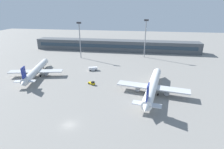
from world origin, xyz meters
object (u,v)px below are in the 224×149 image
Objects in this scene: floodlight_tower_west at (80,38)px; baggage_tug_yellow at (92,83)px; airplane_near at (153,85)px; floodlight_tower_east at (145,36)px; airplane_mid at (36,70)px; service_van_white at (93,69)px.

baggage_tug_yellow is at bearing -65.70° from floodlight_tower_west.
airplane_near is at bearing -45.19° from floodlight_tower_west.
airplane_near is at bearing -86.76° from floodlight_tower_east.
airplane_near is 1.72× the size of floodlight_tower_west.
airplane_mid is (-62.58, 11.33, -0.27)m from airplane_near.
floodlight_tower_east is (25.66, 56.07, 15.02)m from baggage_tug_yellow.
baggage_tug_yellow is 63.46m from floodlight_tower_east.
airplane_mid is at bearing -155.60° from service_van_white.
floodlight_tower_west is 0.94× the size of floodlight_tower_east.
floodlight_tower_east is (59.18, 48.72, 12.70)m from airplane_mid.
airplane_mid is 7.34× the size of service_van_white.
baggage_tug_yellow is (33.52, -7.35, -2.32)m from airplane_mid.
airplane_near is 11.60× the size of baggage_tug_yellow.
service_van_white is at bearing -130.50° from floodlight_tower_east.
airplane_near is 71.88m from floodlight_tower_west.
airplane_mid is 42.67m from floodlight_tower_west.
baggage_tug_yellow is at bearing -12.36° from airplane_mid.
airplane_mid is at bearing -107.89° from floodlight_tower_west.
airplane_near reaches higher than airplane_mid.
baggage_tug_yellow is 52.80m from floodlight_tower_west.
service_van_white reaches higher than baggage_tug_yellow.
floodlight_tower_west is (12.59, 39.00, 11.88)m from airplane_mid.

